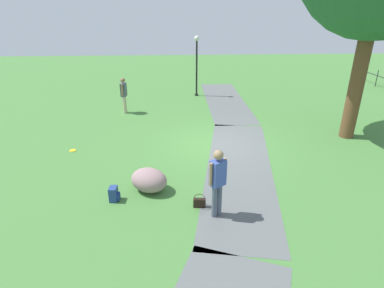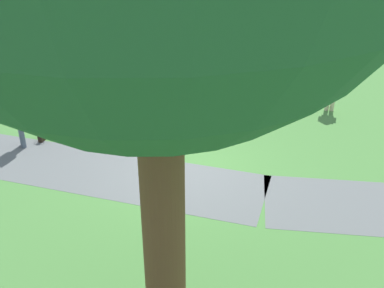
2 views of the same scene
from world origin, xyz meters
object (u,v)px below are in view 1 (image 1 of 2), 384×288
lamp_post (197,59)px  lawn_boulder (149,180)px  handbag_on_grass (199,202)px  man_near_boulder (124,93)px  woman_with_handbag (218,179)px  frisbee_on_grass (73,150)px  backpack_by_boulder (114,194)px

lamp_post → lawn_boulder: bearing=-11.3°
lawn_boulder → handbag_on_grass: bearing=56.9°
lawn_boulder → man_near_boulder: 7.49m
woman_with_handbag → handbag_on_grass: 1.06m
lamp_post → frisbee_on_grass: 9.23m
lawn_boulder → man_near_boulder: man_near_boulder is taller
lamp_post → woman_with_handbag: lamp_post is taller
man_near_boulder → backpack_by_boulder: man_near_boulder is taller
woman_with_handbag → handbag_on_grass: size_ratio=5.45×
lamp_post → frisbee_on_grass: bearing=-34.0°
woman_with_handbag → handbag_on_grass: bearing=-133.3°
lawn_boulder → handbag_on_grass: (0.88, 1.36, -0.19)m
handbag_on_grass → lawn_boulder: bearing=-123.1°
lamp_post → frisbee_on_grass: lamp_post is taller
man_near_boulder → handbag_on_grass: man_near_boulder is taller
man_near_boulder → handbag_on_grass: (8.15, 3.03, -0.86)m
lamp_post → backpack_by_boulder: (10.77, -2.97, -1.89)m
man_near_boulder → frisbee_on_grass: (4.40, -1.31, -0.99)m
handbag_on_grass → backpack_by_boulder: size_ratio=0.82×
lawn_boulder → backpack_by_boulder: bearing=-63.8°
lawn_boulder → backpack_by_boulder: 1.03m
man_near_boulder → lawn_boulder: bearing=12.9°
frisbee_on_grass → lamp_post: bearing=146.0°
woman_with_handbag → backpack_by_boulder: woman_with_handbag is taller
lamp_post → handbag_on_grass: lamp_post is taller
lamp_post → backpack_by_boulder: lamp_post is taller
handbag_on_grass → backpack_by_boulder: bearing=-100.8°
lamp_post → handbag_on_grass: 11.39m
lamp_post → handbag_on_grass: (11.20, -0.70, -1.94)m
lamp_post → man_near_boulder: bearing=-50.7°
lamp_post → woman_with_handbag: size_ratio=1.87×
handbag_on_grass → frisbee_on_grass: bearing=-130.8°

